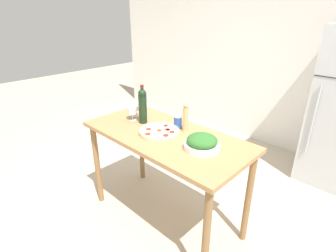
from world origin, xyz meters
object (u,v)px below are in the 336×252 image
at_px(wine_bottle, 143,105).
at_px(wine_glass_near, 132,111).
at_px(homemade_pizza, 159,131).
at_px(wine_glass_far, 135,107).
at_px(salad_bowl, 202,143).
at_px(pepper_mill, 185,118).
at_px(salt_canister, 178,122).

distance_m(wine_bottle, wine_glass_near, 0.15).
bearing_deg(homemade_pizza, wine_glass_far, 165.89).
bearing_deg(homemade_pizza, wine_glass_near, 175.96).
bearing_deg(wine_glass_near, wine_glass_far, 124.71).
height_order(wine_glass_near, salad_bowl, wine_glass_near).
distance_m(wine_bottle, pepper_mill, 0.43).
xyz_separation_m(wine_glass_near, wine_glass_far, (-0.06, 0.09, -0.00)).
bearing_deg(wine_glass_far, pepper_mill, 7.85).
bearing_deg(homemade_pizza, salad_bowl, 3.54).
relative_size(pepper_mill, salt_canister, 2.04).
height_order(salad_bowl, homemade_pizza, salad_bowl).
height_order(wine_bottle, pepper_mill, wine_bottle).
xyz_separation_m(wine_glass_far, homemade_pizza, (0.46, -0.12, -0.07)).
bearing_deg(wine_glass_far, wine_bottle, -16.65).
bearing_deg(wine_glass_near, salad_bowl, -0.12).
xyz_separation_m(pepper_mill, homemade_pizza, (-0.12, -0.20, -0.10)).
xyz_separation_m(pepper_mill, salt_canister, (-0.08, -0.01, -0.06)).
height_order(salad_bowl, salt_canister, salt_canister).
xyz_separation_m(wine_glass_near, salad_bowl, (0.83, -0.00, -0.04)).
xyz_separation_m(wine_glass_far, salt_canister, (0.50, 0.07, -0.03)).
xyz_separation_m(wine_bottle, wine_glass_near, (-0.12, -0.03, -0.08)).
height_order(wine_bottle, homemade_pizza, wine_bottle).
distance_m(homemade_pizza, salt_canister, 0.20).
xyz_separation_m(wine_bottle, salt_canister, (0.32, 0.13, -0.11)).
height_order(wine_glass_near, homemade_pizza, wine_glass_near).
height_order(pepper_mill, salad_bowl, pepper_mill).
distance_m(wine_glass_far, pepper_mill, 0.59).
relative_size(wine_glass_far, salad_bowl, 0.49).
relative_size(wine_glass_far, pepper_mill, 0.55).
xyz_separation_m(wine_bottle, pepper_mill, (0.40, 0.14, -0.05)).
bearing_deg(salt_canister, homemade_pizza, -101.16).
height_order(wine_bottle, salad_bowl, wine_bottle).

